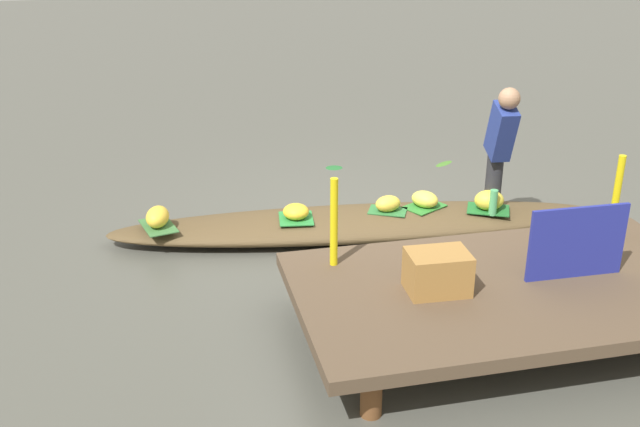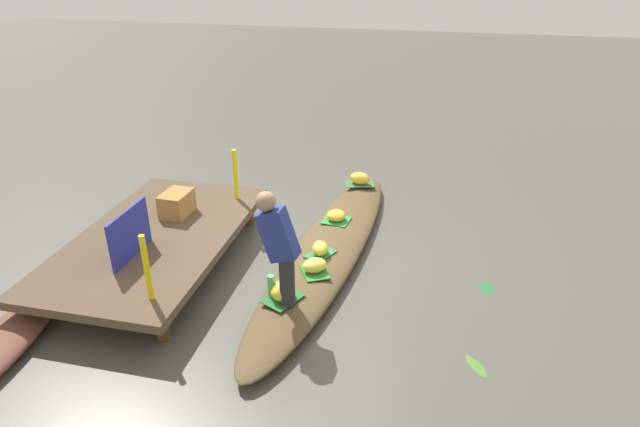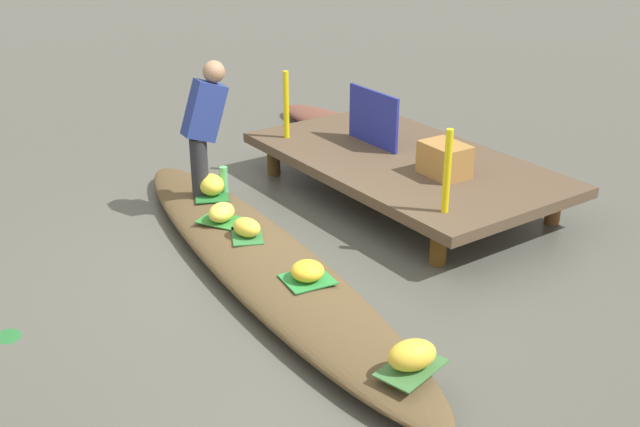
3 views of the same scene
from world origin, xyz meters
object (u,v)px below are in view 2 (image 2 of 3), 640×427
Objects in this scene: banana_bunch_3 at (282,290)px; banana_bunch_4 at (360,178)px; banana_bunch_0 at (320,248)px; banana_bunch_2 at (314,265)px; vendor_person at (279,243)px; vendor_boat at (327,251)px; banana_bunch_1 at (336,215)px; water_bottle at (271,286)px; market_banner at (130,234)px; produce_crate at (177,204)px.

banana_bunch_3 is 0.92× the size of banana_bunch_4.
banana_bunch_2 is (-0.39, -0.02, 0.00)m from banana_bunch_0.
banana_bunch_2 is 0.92m from vendor_person.
banana_bunch_0 reaches higher than vendor_boat.
vendor_boat is 18.81× the size of banana_bunch_0.
banana_bunch_0 is at bearing 176.70° from banana_bunch_4.
banana_bunch_1 is at bearing -5.83° from vendor_person.
banana_bunch_0 is 1.01m from water_bottle.
banana_bunch_1 is 1.30m from banana_bunch_2.
banana_bunch_1 is 0.80× the size of banana_bunch_4.
vendor_person is at bearing -96.18° from market_banner.
market_banner is 1.75× the size of produce_crate.
water_bottle is (-0.57, 0.33, 0.04)m from banana_bunch_2.
produce_crate is at bearing 82.40° from banana_bunch_0.
vendor_boat is 1.28m from banana_bunch_3.
banana_bunch_3 is (-0.59, 0.20, 0.02)m from banana_bunch_2.
market_banner is at bearing 112.49° from banana_bunch_0.
vendor_boat is at bearing -15.29° from water_bottle.
market_banner is (-1.08, 2.00, 0.59)m from vendor_boat.
water_bottle is (-3.15, 0.44, 0.03)m from banana_bunch_4.
produce_crate reaches higher than banana_bunch_3.
banana_bunch_2 is 2.07m from market_banner.
banana_bunch_2 is (-1.30, -0.01, 0.01)m from banana_bunch_1.
banana_bunch_0 is 0.59× the size of produce_crate.
vendor_person is (-0.06, 0.00, 0.60)m from banana_bunch_3.
vendor_boat is 17.50× the size of banana_bunch_2.
produce_crate is (0.65, 1.97, 0.26)m from banana_bunch_2.
produce_crate is at bearing 55.11° from banana_bunch_3.
banana_bunch_4 is at bearing -3.30° from banana_bunch_0.
market_banner reaches higher than vendor_boat.
banana_bunch_3 is 2.17m from produce_crate.
banana_bunch_4 is at bearing -34.18° from market_banner.
market_banner is 1.08m from produce_crate.
banana_bunch_2 reaches higher than vendor_boat.
banana_bunch_3 reaches higher than banana_bunch_2.
banana_bunch_3 is at bearing -124.89° from produce_crate.
banana_bunch_4 reaches higher than banana_bunch_2.
produce_crate is at bearing 96.00° from vendor_boat.
banana_bunch_3 is at bearing -97.74° from water_bottle.
banana_bunch_0 is at bearing -97.60° from produce_crate.
produce_crate reaches higher than water_bottle.
water_bottle reaches higher than banana_bunch_4.
banana_bunch_1 is at bearing -48.29° from market_banner.
banana_bunch_1 is at bearing 0.26° from banana_bunch_2.
banana_bunch_2 is 0.97× the size of banana_bunch_3.
banana_bunch_0 is 1.02× the size of water_bottle.
water_bottle is at bearing -94.09° from market_banner.
vendor_person is at bearing 169.85° from banana_bunch_0.
banana_bunch_1 is 0.20× the size of vendor_person.
vendor_person is 1.61× the size of market_banner.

